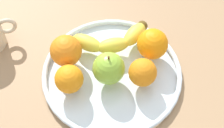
{
  "coord_description": "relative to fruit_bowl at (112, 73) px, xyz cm",
  "views": [
    {
      "loc": [
        -11.87,
        -40.82,
        67.27
      ],
      "look_at": [
        0.0,
        0.0,
        4.8
      ],
      "focal_mm": 54.06,
      "sensor_mm": 36.0,
      "label": 1
    }
  ],
  "objects": [
    {
      "name": "ground_plane",
      "position": [
        0.0,
        0.0,
        -2.92
      ],
      "size": [
        159.81,
        159.81,
        4.0
      ],
      "primitive_type": "cube",
      "color": "#9D7954"
    },
    {
      "name": "apple",
      "position": [
        -1.14,
        -1.33,
        4.53
      ],
      "size": [
        7.28,
        7.28,
        8.08
      ],
      "color": "#87B332",
      "rests_on": "fruit_bowl"
    },
    {
      "name": "banana",
      "position": [
        2.39,
        7.34,
        2.73
      ],
      "size": [
        20.28,
        8.53,
        3.69
      ],
      "rotation": [
        0.0,
        0.0,
        -0.05
      ],
      "color": "yellow",
      "rests_on": "fruit_bowl"
    },
    {
      "name": "fruit_bowl",
      "position": [
        0.0,
        0.0,
        0.0
      ],
      "size": [
        32.69,
        32.69,
        1.8
      ],
      "color": "silver",
      "rests_on": "ground_plane"
    },
    {
      "name": "orange_front_left",
      "position": [
        5.83,
        -4.15,
        4.06
      ],
      "size": [
        6.35,
        6.35,
        6.35
      ],
      "primitive_type": "sphere",
      "color": "orange",
      "rests_on": "fruit_bowl"
    },
    {
      "name": "orange_back_left",
      "position": [
        10.46,
        2.36,
        4.51
      ],
      "size": [
        7.26,
        7.26,
        7.26
      ],
      "primitive_type": "sphere",
      "color": "orange",
      "rests_on": "fruit_bowl"
    },
    {
      "name": "orange_center",
      "position": [
        -10.1,
        -1.3,
        4.07
      ],
      "size": [
        6.37,
        6.37,
        6.37
      ],
      "primitive_type": "sphere",
      "color": "orange",
      "rests_on": "fruit_bowl"
    },
    {
      "name": "orange_back_right",
      "position": [
        -9.2,
        6.02,
        4.57
      ],
      "size": [
        7.38,
        7.38,
        7.38
      ],
      "primitive_type": "sphere",
      "color": "orange",
      "rests_on": "fruit_bowl"
    }
  ]
}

